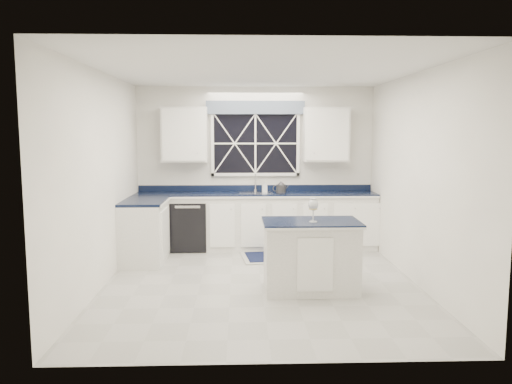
{
  "coord_description": "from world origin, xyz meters",
  "views": [
    {
      "loc": [
        -0.27,
        -6.25,
        1.96
      ],
      "look_at": [
        -0.05,
        0.4,
        1.14
      ],
      "focal_mm": 35.0,
      "sensor_mm": 36.0,
      "label": 1
    }
  ],
  "objects_px": {
    "faucet": "(256,182)",
    "kettle": "(281,187)",
    "island": "(311,256)",
    "wine_glass": "(313,206)",
    "dishwasher": "(190,225)",
    "soap_bottle": "(265,187)"
  },
  "relations": [
    {
      "from": "island",
      "to": "wine_glass",
      "type": "distance_m",
      "value": 0.64
    },
    {
      "from": "wine_glass",
      "to": "soap_bottle",
      "type": "bearing_deg",
      "value": 100.63
    },
    {
      "from": "kettle",
      "to": "wine_glass",
      "type": "distance_m",
      "value": 2.33
    },
    {
      "from": "kettle",
      "to": "soap_bottle",
      "type": "relative_size",
      "value": 1.52
    },
    {
      "from": "dishwasher",
      "to": "wine_glass",
      "type": "xyz_separation_m",
      "value": [
        1.71,
        -2.34,
        0.66
      ]
    },
    {
      "from": "wine_glass",
      "to": "kettle",
      "type": "bearing_deg",
      "value": 94.79
    },
    {
      "from": "dishwasher",
      "to": "soap_bottle",
      "type": "xyz_separation_m",
      "value": [
        1.25,
        0.11,
        0.62
      ]
    },
    {
      "from": "faucet",
      "to": "kettle",
      "type": "height_order",
      "value": "faucet"
    },
    {
      "from": "kettle",
      "to": "faucet",
      "type": "bearing_deg",
      "value": 142.27
    },
    {
      "from": "dishwasher",
      "to": "island",
      "type": "bearing_deg",
      "value": -53.09
    },
    {
      "from": "island",
      "to": "faucet",
      "type": "bearing_deg",
      "value": 103.36
    },
    {
      "from": "faucet",
      "to": "wine_glass",
      "type": "distance_m",
      "value": 2.61
    },
    {
      "from": "island",
      "to": "dishwasher",
      "type": "bearing_deg",
      "value": 126.57
    },
    {
      "from": "faucet",
      "to": "island",
      "type": "xyz_separation_m",
      "value": [
        0.6,
        -2.46,
        -0.66
      ]
    },
    {
      "from": "wine_glass",
      "to": "soap_bottle",
      "type": "xyz_separation_m",
      "value": [
        -0.46,
        2.45,
        -0.04
      ]
    },
    {
      "from": "kettle",
      "to": "wine_glass",
      "type": "bearing_deg",
      "value": -95.93
    },
    {
      "from": "dishwasher",
      "to": "wine_glass",
      "type": "distance_m",
      "value": 2.97
    },
    {
      "from": "island",
      "to": "kettle",
      "type": "height_order",
      "value": "kettle"
    },
    {
      "from": "faucet",
      "to": "wine_glass",
      "type": "xyz_separation_m",
      "value": [
        0.61,
        -2.53,
        -0.03
      ]
    },
    {
      "from": "kettle",
      "to": "wine_glass",
      "type": "height_order",
      "value": "wine_glass"
    },
    {
      "from": "island",
      "to": "wine_glass",
      "type": "xyz_separation_m",
      "value": [
        0.01,
        -0.08,
        0.63
      ]
    },
    {
      "from": "dishwasher",
      "to": "kettle",
      "type": "xyz_separation_m",
      "value": [
        1.51,
        -0.02,
        0.62
      ]
    }
  ]
}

